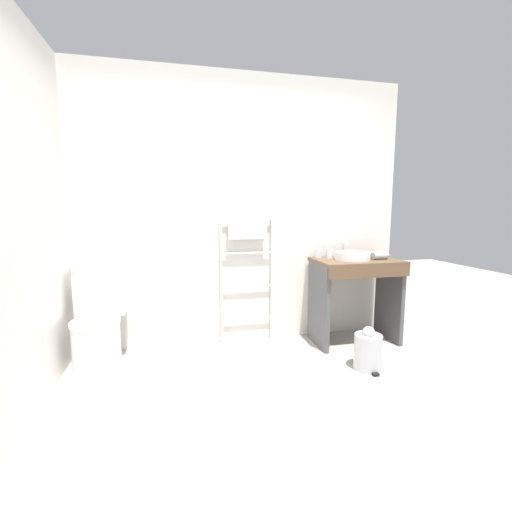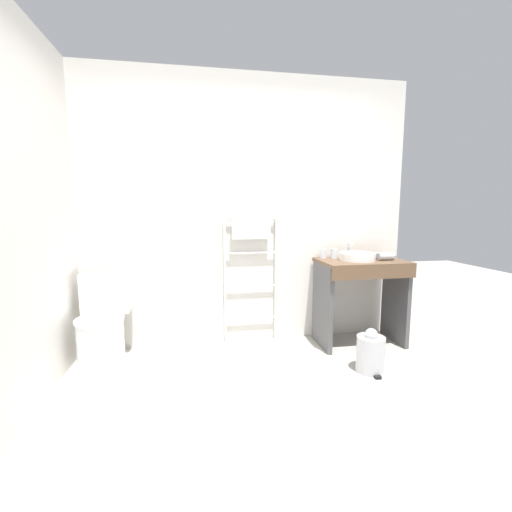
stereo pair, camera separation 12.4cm
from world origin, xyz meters
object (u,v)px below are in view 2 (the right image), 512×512
Objects in this scene: towel_radiator at (251,250)px; hair_dryer at (386,256)px; toilet at (103,327)px; sink_basin at (357,256)px; cup_near_edge at (334,254)px; trash_bin at (370,353)px; cup_near_wall at (323,253)px.

towel_radiator is 6.52× the size of hair_dryer.
toilet is 2.27× the size of sink_basin.
toilet is at bearing -174.92° from cup_near_edge.
towel_radiator is 1.42m from trash_bin.
trash_bin is at bearing -13.56° from toilet.
toilet is at bearing -179.72° from hair_dryer.
towel_radiator reaches higher than cup_near_edge.
towel_radiator is 3.76× the size of sink_basin.
sink_basin is 0.23m from cup_near_edge.
toilet is at bearing -167.80° from towel_radiator.
cup_near_wall is 0.25× the size of trash_bin.
trash_bin is at bearing -127.51° from hair_dryer.
cup_near_wall is at bearing 100.01° from trash_bin.
cup_near_edge is at bearing -26.88° from cup_near_wall.
hair_dryer reaches higher than toilet.
cup_near_edge is at bearing 5.08° from toilet.
cup_near_wall reaches higher than toilet.
towel_radiator is 3.49× the size of trash_bin.
sink_basin is 0.93× the size of trash_bin.
trash_bin is (-0.42, -0.54, -0.72)m from hair_dryer.
sink_basin is at bearing 0.93° from toilet.
cup_near_edge reaches higher than trash_bin.
towel_radiator is at bearing 173.27° from cup_near_edge.
trash_bin is (0.14, -0.77, -0.73)m from cup_near_wall.
hair_dryer is (0.46, -0.18, -0.01)m from cup_near_edge.
cup_near_wall is 0.96× the size of cup_near_edge.
sink_basin is 0.93m from trash_bin.
cup_near_edge is (-0.17, 0.15, 0.01)m from sink_basin.
cup_near_wall reaches higher than hair_dryer.
cup_near_wall reaches higher than trash_bin.
toilet reaches higher than trash_bin.
sink_basin reaches higher than toilet.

